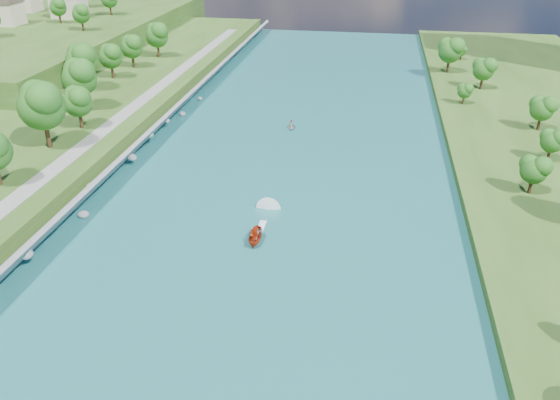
# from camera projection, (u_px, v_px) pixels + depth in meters

# --- Properties ---
(ground) EXTENTS (260.00, 260.00, 0.00)m
(ground) POSITION_uv_depth(u_px,v_px,m) (250.00, 251.00, 68.37)
(ground) COLOR #2D5119
(ground) RESTS_ON ground
(river_water) EXTENTS (55.00, 240.00, 0.10)m
(river_water) POSITION_uv_depth(u_px,v_px,m) (278.00, 182.00, 85.73)
(river_water) COLOR #1B6369
(river_water) RESTS_ON ground
(ridge_west) EXTENTS (60.00, 120.00, 9.00)m
(ridge_west) POSITION_uv_depth(u_px,v_px,m) (48.00, 37.00, 161.24)
(ridge_west) COLOR #2D5119
(ridge_west) RESTS_ON ground
(riprap_bank) EXTENTS (4.38, 236.00, 4.47)m
(riprap_bank) POSITION_uv_depth(u_px,v_px,m) (119.00, 162.00, 88.02)
(riprap_bank) COLOR slate
(riprap_bank) RESTS_ON ground
(riverside_path) EXTENTS (3.00, 200.00, 0.10)m
(riverside_path) POSITION_uv_depth(u_px,v_px,m) (82.00, 147.00, 88.98)
(riverside_path) COLOR gray
(riverside_path) RESTS_ON berm_west
(ridge_houses) EXTENTS (29.50, 29.50, 8.40)m
(ridge_houses) POSITION_uv_depth(u_px,v_px,m) (32.00, 2.00, 162.36)
(ridge_houses) COLOR beige
(ridge_houses) RESTS_ON ridge_west
(trees_east) EXTENTS (18.16, 144.62, 11.80)m
(trees_east) POSITION_uv_depth(u_px,v_px,m) (547.00, 159.00, 77.91)
(trees_east) COLOR #154B14
(trees_east) RESTS_ON berm_east
(trees_ridge) EXTENTS (23.53, 54.62, 10.84)m
(trees_ridge) POSITION_uv_depth(u_px,v_px,m) (73.00, 2.00, 160.80)
(trees_ridge) COLOR #154B14
(trees_ridge) RESTS_ON ridge_west
(motorboat) EXTENTS (3.60, 18.85, 1.99)m
(motorboat) POSITION_uv_depth(u_px,v_px,m) (258.00, 231.00, 71.16)
(motorboat) COLOR #B12B0E
(motorboat) RESTS_ON river_water
(raft) EXTENTS (2.55, 3.26, 1.65)m
(raft) POSITION_uv_depth(u_px,v_px,m) (291.00, 126.00, 106.28)
(raft) COLOR gray
(raft) RESTS_ON river_water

